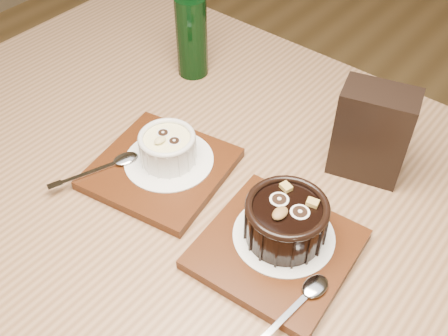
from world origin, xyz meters
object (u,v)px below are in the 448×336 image
at_px(tray_left, 161,169).
at_px(green_bottle, 192,33).
at_px(table, 228,242).
at_px(tray_right, 276,249).
at_px(ramekin_white, 168,147).
at_px(condiment_stand, 372,133).
at_px(ramekin_dark, 286,219).

distance_m(tray_left, green_bottle, 0.27).
distance_m(table, tray_right, 0.14).
height_order(table, ramekin_white, ramekin_white).
bearing_deg(ramekin_white, condiment_stand, 44.84).
bearing_deg(tray_right, tray_left, 177.20).
height_order(table, condiment_stand, condiment_stand).
xyz_separation_m(ramekin_dark, green_bottle, (-0.34, 0.21, 0.03)).
distance_m(table, ramekin_dark, 0.17).
relative_size(tray_left, ramekin_white, 2.21).
bearing_deg(ramekin_dark, tray_right, -82.09).
xyz_separation_m(tray_left, ramekin_dark, (0.21, 0.01, 0.04)).
height_order(table, tray_right, tray_right).
relative_size(table, condiment_stand, 8.58).
relative_size(ramekin_white, green_bottle, 0.40).
bearing_deg(table, tray_left, -171.82).
bearing_deg(tray_right, condiment_stand, 86.82).
bearing_deg(table, tray_right, -15.06).
bearing_deg(ramekin_dark, condiment_stand, 87.27).
bearing_deg(ramekin_white, tray_right, -0.90).
xyz_separation_m(tray_left, green_bottle, (-0.13, 0.22, 0.07)).
bearing_deg(ramekin_white, table, 6.84).
relative_size(table, tray_right, 6.67).
xyz_separation_m(tray_left, condiment_stand, (0.22, 0.19, 0.06)).
relative_size(ramekin_dark, green_bottle, 0.51).
bearing_deg(ramekin_white, tray_left, -96.02).
xyz_separation_m(table, green_bottle, (-0.25, 0.20, 0.17)).
distance_m(ramekin_dark, condiment_stand, 0.19).
bearing_deg(table, green_bottle, 140.53).
bearing_deg(tray_left, green_bottle, 121.27).
height_order(table, ramekin_dark, ramekin_dark).
height_order(tray_left, green_bottle, green_bottle).
distance_m(table, ramekin_white, 0.17).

